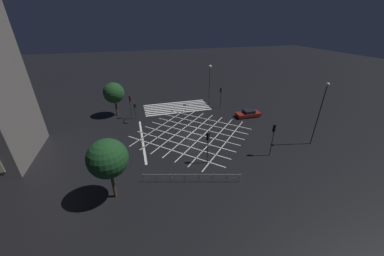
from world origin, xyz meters
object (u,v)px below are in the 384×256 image
street_tree_far (108,159)px  street_tree_near (114,93)px  traffic_light_median_north (208,142)px  traffic_light_se_main (130,102)px  street_lamp_east (210,75)px  street_lamp_west (322,105)px  waiting_car (248,113)px  traffic_light_nw_cross (273,134)px  traffic_light_se_cross (135,107)px  traffic_light_sw_main (221,94)px

street_tree_far → street_tree_near: bearing=-89.1°
traffic_light_median_north → traffic_light_se_main: (8.40, -16.15, 0.02)m
street_lamp_east → street_lamp_west: 20.49m
street_tree_near → waiting_car: bearing=162.6°
street_tree_near → street_lamp_east: bearing=-178.2°
traffic_light_nw_cross → street_tree_near: street_tree_near is taller
traffic_light_se_cross → street_lamp_west: street_lamp_west is taller
traffic_light_se_cross → street_tree_far: bearing=-9.5°
traffic_light_median_north → street_tree_near: 21.31m
traffic_light_median_north → street_tree_far: size_ratio=0.65×
street_lamp_west → traffic_light_nw_cross: bearing=6.8°
traffic_light_median_north → traffic_light_se_main: bearing=27.5°
traffic_light_se_cross → waiting_car: bearing=80.0°
traffic_light_se_cross → street_tree_far: street_tree_far is taller
traffic_light_sw_main → traffic_light_median_north: traffic_light_median_north is taller
street_lamp_west → traffic_light_median_north: bearing=0.6°
traffic_light_sw_main → street_lamp_east: (1.45, -2.44, 3.14)m
traffic_light_median_north → waiting_car: (-11.76, -11.08, -2.38)m
traffic_light_sw_main → traffic_light_nw_cross: (0.14, 17.03, 0.18)m
street_tree_near → waiting_car: street_tree_near is taller
street_lamp_east → street_lamp_west: (-8.59, 18.60, -0.23)m
traffic_light_se_cross → traffic_light_sw_main: bearing=96.4°
traffic_light_nw_cross → street_tree_near: 27.05m
traffic_light_nw_cross → waiting_car: 12.54m
traffic_light_se_cross → waiting_car: size_ratio=0.82×
traffic_light_se_cross → street_lamp_west: size_ratio=0.41×
traffic_light_sw_main → traffic_light_se_cross: bearing=6.4°
traffic_light_se_main → street_tree_near: size_ratio=0.69×
traffic_light_median_north → street_lamp_east: (-7.01, -18.77, 3.13)m
traffic_light_sw_main → street_tree_far: bearing=45.2°
street_lamp_east → street_tree_far: bearing=50.8°
street_lamp_west → street_lamp_east: bearing=-65.2°
traffic_light_sw_main → street_tree_near: bearing=-5.5°
traffic_light_nw_cross → street_tree_far: 19.13m
street_tree_near → traffic_light_se_cross: bearing=131.4°
traffic_light_se_main → street_lamp_west: (-23.99, 15.98, 2.89)m
traffic_light_median_north → traffic_light_nw_cross: bearing=-94.8°
traffic_light_nw_cross → street_lamp_east: (1.31, -19.47, 2.96)m
traffic_light_se_main → street_lamp_east: 15.93m
traffic_light_median_north → street_lamp_west: street_lamp_west is taller
traffic_light_nw_cross → waiting_car: size_ratio=1.00×
traffic_light_se_cross → traffic_light_se_main: traffic_light_se_main is taller
street_tree_near → traffic_light_median_north: bearing=121.1°
traffic_light_sw_main → street_lamp_west: size_ratio=0.47×
traffic_light_sw_main → traffic_light_se_cross: (16.18, 1.81, -0.36)m
traffic_light_se_main → street_tree_far: size_ratio=0.65×
traffic_light_se_cross → street_tree_far: 17.74m
traffic_light_nw_cross → waiting_car: (-3.45, -11.78, -2.55)m
traffic_light_nw_cross → street_tree_near: (19.30, -18.92, 1.08)m
traffic_light_se_main → street_lamp_west: 28.97m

